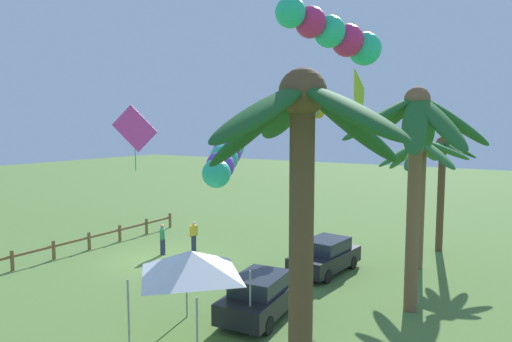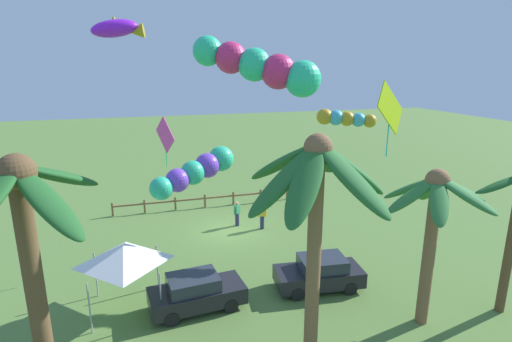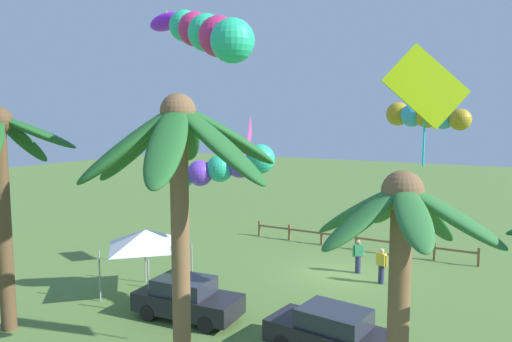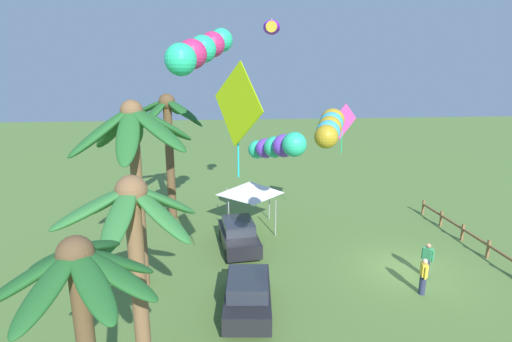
# 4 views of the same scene
# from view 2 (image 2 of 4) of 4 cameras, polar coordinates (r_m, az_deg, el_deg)

# --- Properties ---
(ground_plane) EXTENTS (120.00, 120.00, 0.00)m
(ground_plane) POSITION_cam_2_polar(r_m,az_deg,el_deg) (24.90, -3.74, -8.44)
(ground_plane) COLOR #567A38
(palm_tree_0) EXTENTS (4.49, 4.68, 7.73)m
(palm_tree_0) POSITION_cam_2_polar(r_m,az_deg,el_deg) (12.04, -30.18, -6.66)
(palm_tree_0) COLOR brown
(palm_tree_0) RESTS_ON ground
(palm_tree_1) EXTENTS (4.93, 4.89, 7.92)m
(palm_tree_1) POSITION_cam_2_polar(r_m,az_deg,el_deg) (12.17, 8.59, -2.72)
(palm_tree_1) COLOR brown
(palm_tree_1) RESTS_ON ground
(palm_tree_3) EXTENTS (4.10, 3.95, 6.25)m
(palm_tree_3) POSITION_cam_2_polar(r_m,az_deg,el_deg) (16.07, 24.07, -5.06)
(palm_tree_3) COLOR brown
(palm_tree_3) RESTS_ON ground
(rail_fence) EXTENTS (12.62, 0.12, 0.95)m
(rail_fence) POSITION_cam_2_polar(r_m,az_deg,el_deg) (28.77, -7.32, -4.04)
(rail_fence) COLOR brown
(rail_fence) RESTS_ON ground
(parked_car_0) EXTENTS (4.05, 2.07, 1.51)m
(parked_car_0) POSITION_cam_2_polar(r_m,az_deg,el_deg) (17.42, -8.54, -16.74)
(parked_car_0) COLOR black
(parked_car_0) RESTS_ON ground
(parked_car_1) EXTENTS (4.05, 2.08, 1.51)m
(parked_car_1) POSITION_cam_2_polar(r_m,az_deg,el_deg) (18.83, 9.06, -14.17)
(parked_car_1) COLOR black
(parked_car_1) RESTS_ON ground
(spectator_0) EXTENTS (0.45, 0.41, 1.59)m
(spectator_0) POSITION_cam_2_polar(r_m,az_deg,el_deg) (25.27, -2.71, -6.08)
(spectator_0) COLOR #2D3351
(spectator_0) RESTS_ON ground
(spectator_1) EXTENTS (0.54, 0.31, 1.59)m
(spectator_1) POSITION_cam_2_polar(r_m,az_deg,el_deg) (24.79, 0.89, -6.48)
(spectator_1) COLOR #2D3351
(spectator_1) RESTS_ON ground
(festival_tent) EXTENTS (2.86, 2.86, 2.85)m
(festival_tent) POSITION_cam_2_polar(r_m,az_deg,el_deg) (17.28, -18.35, -11.17)
(festival_tent) COLOR #9E9EA3
(festival_tent) RESTS_ON ground
(kite_tube_0) EXTENTS (3.98, 2.69, 2.02)m
(kite_tube_0) POSITION_cam_2_polar(r_m,az_deg,el_deg) (13.77, 0.65, 14.69)
(kite_tube_0) COLOR #26CA8B
(kite_diamond_1) EXTENTS (2.01, 1.20, 3.18)m
(kite_diamond_1) POSITION_cam_2_polar(r_m,az_deg,el_deg) (17.54, 18.60, 8.40)
(kite_diamond_1) COLOR #98C10A
(kite_tube_2) EXTENTS (2.71, 1.46, 0.89)m
(kite_tube_2) POSITION_cam_2_polar(r_m,az_deg,el_deg) (19.65, 12.47, 7.33)
(kite_tube_2) COLOR #B7941F
(kite_diamond_3) EXTENTS (0.79, 1.68, 2.56)m
(kite_diamond_3) POSITION_cam_2_polar(r_m,az_deg,el_deg) (20.48, -12.84, 4.97)
(kite_diamond_3) COLOR #E942A2
(kite_fish_4) EXTENTS (2.10, 1.15, 0.90)m
(kite_fish_4) POSITION_cam_2_polar(r_m,az_deg,el_deg) (16.77, -19.14, 18.65)
(kite_fish_4) COLOR #901AE5
(kite_tube_5) EXTENTS (3.81, 2.44, 1.79)m
(kite_tube_5) POSITION_cam_2_polar(r_m,az_deg,el_deg) (17.34, -8.48, 0.03)
(kite_tube_5) COLOR #29C28E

